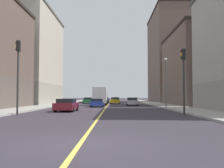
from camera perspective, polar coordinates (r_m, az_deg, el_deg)
name	(u,v)px	position (r m, az deg, el deg)	size (l,w,h in m)	color
ground_plane	(81,143)	(8.59, -7.13, -13.16)	(400.00, 400.00, 0.00)	#342D37
sidewalk_left	(149,103)	(57.96, 8.46, -4.19)	(3.76, 168.00, 0.15)	#9E9B93
sidewalk_right	(69,103)	(58.31, -9.74, -4.18)	(3.76, 168.00, 0.15)	#9E9B93
lane_center_stripe	(109,103)	(57.41, -0.67, -4.31)	(0.16, 154.00, 0.01)	#E5D14C
building_left_mid	(198,68)	(45.78, 18.90, 3.40)	(9.35, 17.53, 12.67)	brown
building_left_far	(170,57)	(66.52, 13.07, 5.89)	(9.35, 19.66, 22.94)	brown
building_right_midblock	(31,58)	(53.50, -17.83, 5.62)	(9.35, 19.63, 18.44)	#9D9688
traffic_light_left_near	(184,72)	(21.72, 15.87, 2.69)	(0.40, 0.32, 5.47)	#2D2D2D
traffic_light_right_near	(18,67)	(22.46, -20.51, 3.66)	(0.40, 0.32, 6.20)	#2D2D2D
street_lamp_left_near	(166,77)	(33.74, 12.05, 1.61)	(0.36, 0.36, 6.42)	#4C4C51
car_teal	(116,100)	(68.72, 0.80, -3.54)	(1.94, 4.05, 1.29)	#196670
car_black	(105,100)	(58.36, -1.62, -3.64)	(1.90, 4.57, 1.33)	black
car_maroon	(67,105)	(26.16, -10.23, -4.70)	(1.99, 4.24, 1.30)	maroon
car_yellow	(115,101)	(51.73, 0.74, -3.77)	(1.97, 4.60, 1.30)	gold
car_silver	(132,101)	(42.81, 4.57, -3.96)	(1.98, 4.11, 1.33)	silver
car_green	(88,100)	(53.07, -5.48, -3.73)	(2.05, 4.16, 1.28)	#1E6B38
car_blue	(97,103)	(36.65, -3.43, -4.27)	(2.03, 4.37, 1.20)	#23389E
box_truck	(100,96)	(43.29, -2.66, -2.71)	(2.35, 6.78, 3.01)	navy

